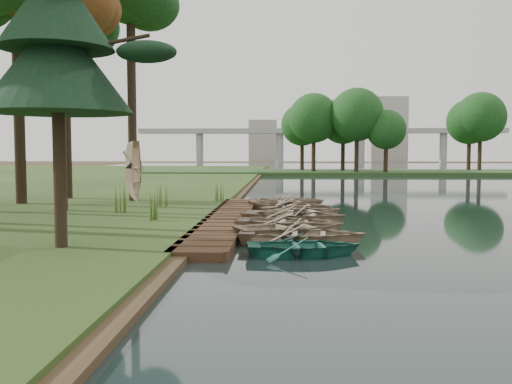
{
  "coord_description": "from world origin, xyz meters",
  "views": [
    {
      "loc": [
        0.51,
        -21.74,
        2.75
      ],
      "look_at": [
        -0.51,
        0.69,
        1.18
      ],
      "focal_mm": 40.0,
      "sensor_mm": 36.0,
      "label": 1
    }
  ],
  "objects_px": {
    "rowboat_0": "(304,244)",
    "boardwalk": "(227,220)",
    "stored_rowboat": "(135,196)",
    "pine_tree": "(56,32)",
    "rowboat_2": "(293,226)",
    "rowboat_1": "(302,232)"
  },
  "relations": [
    {
      "from": "rowboat_2",
      "to": "stored_rowboat",
      "type": "relative_size",
      "value": 1.24
    },
    {
      "from": "boardwalk",
      "to": "rowboat_1",
      "type": "height_order",
      "value": "rowboat_1"
    },
    {
      "from": "rowboat_0",
      "to": "stored_rowboat",
      "type": "xyz_separation_m",
      "value": [
        -7.73,
        12.66,
        0.25
      ]
    },
    {
      "from": "stored_rowboat",
      "to": "boardwalk",
      "type": "bearing_deg",
      "value": -133.02
    },
    {
      "from": "boardwalk",
      "to": "rowboat_1",
      "type": "xyz_separation_m",
      "value": [
        2.71,
        -5.3,
        0.28
      ]
    },
    {
      "from": "boardwalk",
      "to": "rowboat_2",
      "type": "distance_m",
      "value": 4.58
    },
    {
      "from": "rowboat_0",
      "to": "pine_tree",
      "type": "xyz_separation_m",
      "value": [
        -6.28,
        -0.42,
        5.42
      ]
    },
    {
      "from": "rowboat_0",
      "to": "rowboat_2",
      "type": "xyz_separation_m",
      "value": [
        -0.22,
        3.08,
        0.07
      ]
    },
    {
      "from": "rowboat_0",
      "to": "pine_tree",
      "type": "bearing_deg",
      "value": 88.42
    },
    {
      "from": "rowboat_2",
      "to": "rowboat_1",
      "type": "bearing_deg",
      "value": 165.17
    },
    {
      "from": "rowboat_0",
      "to": "rowboat_1",
      "type": "relative_size",
      "value": 0.82
    },
    {
      "from": "pine_tree",
      "to": "rowboat_2",
      "type": "bearing_deg",
      "value": 30.0
    },
    {
      "from": "boardwalk",
      "to": "rowboat_2",
      "type": "xyz_separation_m",
      "value": [
        2.47,
        -3.85,
        0.28
      ]
    },
    {
      "from": "rowboat_2",
      "to": "pine_tree",
      "type": "bearing_deg",
      "value": 95.77
    },
    {
      "from": "boardwalk",
      "to": "rowboat_0",
      "type": "relative_size",
      "value": 5.31
    },
    {
      "from": "rowboat_1",
      "to": "stored_rowboat",
      "type": "relative_size",
      "value": 1.22
    },
    {
      "from": "pine_tree",
      "to": "stored_rowboat",
      "type": "bearing_deg",
      "value": 96.29
    },
    {
      "from": "boardwalk",
      "to": "pine_tree",
      "type": "height_order",
      "value": "pine_tree"
    },
    {
      "from": "rowboat_1",
      "to": "pine_tree",
      "type": "distance_m",
      "value": 8.53
    },
    {
      "from": "rowboat_0",
      "to": "boardwalk",
      "type": "bearing_deg",
      "value": 15.74
    },
    {
      "from": "boardwalk",
      "to": "rowboat_2",
      "type": "height_order",
      "value": "rowboat_2"
    },
    {
      "from": "rowboat_1",
      "to": "rowboat_2",
      "type": "relative_size",
      "value": 0.99
    }
  ]
}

